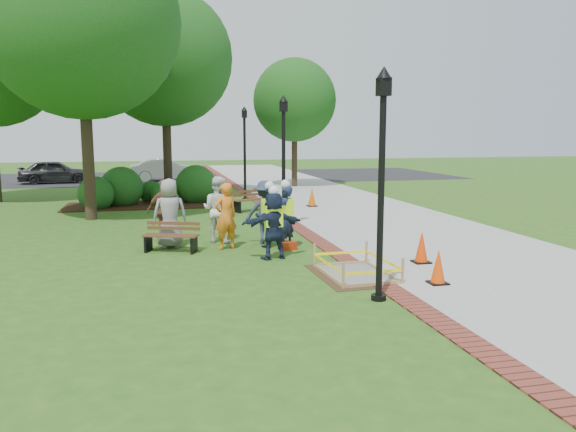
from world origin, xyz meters
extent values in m
plane|color=#285116|center=(0.00, 0.00, 0.00)|extent=(100.00, 100.00, 0.00)
cube|color=#9E9E99|center=(5.00, 10.00, 0.01)|extent=(6.00, 60.00, 0.02)
cube|color=maroon|center=(1.75, 10.00, 0.01)|extent=(0.50, 60.00, 0.03)
cube|color=#381E0F|center=(-3.00, 12.00, 0.02)|extent=(7.00, 3.00, 0.05)
cube|color=black|center=(0.00, 27.00, 0.00)|extent=(36.00, 12.00, 0.01)
cube|color=#47331E|center=(1.47, -1.17, 0.00)|extent=(1.77, 2.35, 0.01)
cube|color=gray|center=(1.47, -1.17, 0.02)|extent=(1.25, 1.83, 0.04)
cube|color=tan|center=(1.47, -1.17, 0.04)|extent=(1.38, 1.96, 0.08)
cube|color=tan|center=(1.47, -1.17, 0.28)|extent=(1.41, 1.99, 0.55)
cube|color=yellow|center=(1.47, -1.17, 0.30)|extent=(1.36, 1.94, 0.06)
cube|color=brown|center=(-2.41, 2.20, 0.44)|extent=(1.49, 0.90, 0.04)
cube|color=brown|center=(-2.32, 2.42, 0.66)|extent=(1.35, 0.54, 0.23)
cube|color=black|center=(-2.41, 2.20, 0.21)|extent=(1.38, 0.90, 0.42)
cube|color=brown|center=(0.90, 9.24, 0.47)|extent=(1.58, 1.04, 0.04)
cube|color=brown|center=(0.80, 9.46, 0.70)|extent=(1.41, 0.67, 0.25)
cube|color=black|center=(0.90, 9.24, 0.22)|extent=(1.48, 1.04, 0.45)
cube|color=black|center=(2.85, -2.27, 0.02)|extent=(0.38, 0.38, 0.05)
cone|color=#F24207|center=(2.85, -2.27, 0.40)|extent=(0.30, 0.30, 0.69)
cube|color=black|center=(3.38, -0.47, 0.03)|extent=(0.40, 0.40, 0.05)
cone|color=#DF3907|center=(3.38, -0.47, 0.42)|extent=(0.31, 0.31, 0.73)
cube|color=black|center=(3.61, 10.01, 0.03)|extent=(0.41, 0.41, 0.05)
cone|color=#E75707|center=(3.61, 10.01, 0.43)|extent=(0.32, 0.32, 0.75)
cube|color=#A82A0C|center=(0.64, 1.77, 0.11)|extent=(0.46, 0.31, 0.21)
cylinder|color=black|center=(1.25, -3.00, 1.90)|extent=(0.12, 0.12, 3.80)
cube|color=black|center=(1.25, -3.00, 3.90)|extent=(0.22, 0.22, 0.32)
cone|color=black|center=(1.25, -3.00, 4.15)|extent=(0.28, 0.28, 0.22)
cylinder|color=black|center=(1.25, -3.00, 0.05)|extent=(0.28, 0.28, 0.10)
cylinder|color=black|center=(1.25, 5.00, 1.90)|extent=(0.12, 0.12, 3.80)
cube|color=black|center=(1.25, 5.00, 3.90)|extent=(0.22, 0.22, 0.32)
cone|color=black|center=(1.25, 5.00, 4.15)|extent=(0.28, 0.28, 0.22)
cylinder|color=black|center=(1.25, 5.00, 0.05)|extent=(0.28, 0.28, 0.10)
cylinder|color=black|center=(1.25, 13.00, 1.90)|extent=(0.12, 0.12, 3.80)
cube|color=black|center=(1.25, 13.00, 3.90)|extent=(0.22, 0.22, 0.32)
cone|color=black|center=(1.25, 13.00, 4.15)|extent=(0.28, 0.28, 0.22)
cylinder|color=black|center=(1.25, 13.00, 0.05)|extent=(0.28, 0.28, 0.10)
cylinder|color=#3D2D1E|center=(-5.04, 8.49, 2.84)|extent=(0.41, 0.41, 5.68)
sphere|color=#154413|center=(-5.04, 8.49, 6.90)|extent=(6.76, 6.76, 6.76)
cylinder|color=#3D2D1E|center=(-2.17, 14.79, 2.68)|extent=(0.40, 0.40, 5.35)
sphere|color=#154413|center=(-2.17, 14.79, 6.50)|extent=(6.29, 6.29, 6.29)
cylinder|color=#3D2D1E|center=(5.00, 18.71, 2.01)|extent=(0.32, 0.32, 4.02)
sphere|color=#154413|center=(5.00, 18.71, 4.88)|extent=(4.66, 4.66, 4.66)
sphere|color=#154413|center=(-5.13, 11.32, 0.00)|extent=(1.44, 1.44, 1.44)
sphere|color=#154413|center=(-4.17, 12.22, 0.00)|extent=(1.80, 1.80, 1.80)
sphere|color=#154413|center=(-2.45, 12.18, 0.00)|extent=(1.05, 1.05, 1.05)
sphere|color=#154413|center=(-1.02, 12.60, 0.00)|extent=(1.80, 1.80, 1.80)
sphere|color=#154413|center=(-2.98, 13.20, 0.00)|extent=(1.04, 1.04, 1.04)
imported|color=gray|center=(-2.40, 2.82, 0.94)|extent=(0.61, 0.40, 1.88)
imported|color=orange|center=(-0.96, 2.25, 0.89)|extent=(0.66, 0.54, 1.78)
imported|color=white|center=(-1.05, 3.29, 0.93)|extent=(0.71, 0.64, 1.87)
imported|color=brown|center=(-2.51, 3.87, 0.87)|extent=(0.63, 0.48, 1.75)
imported|color=#2D3650|center=(0.22, 2.78, 0.88)|extent=(0.62, 0.46, 1.77)
imported|color=#191A41|center=(0.05, 0.82, 0.84)|extent=(0.58, 0.43, 1.67)
cube|color=#B7FA15|center=(0.05, 0.82, 1.07)|extent=(0.42, 0.26, 0.52)
sphere|color=white|center=(0.05, 0.82, 1.69)|extent=(0.25, 0.25, 0.25)
imported|color=#1D1E4B|center=(0.60, 1.94, 0.85)|extent=(0.64, 0.63, 1.71)
cube|color=#B7FA15|center=(0.60, 1.94, 1.10)|extent=(0.42, 0.26, 0.52)
sphere|color=white|center=(0.60, 1.94, 1.73)|extent=(0.25, 0.25, 0.25)
imported|color=#181D3F|center=(0.24, 2.27, 0.82)|extent=(0.54, 0.37, 1.65)
cube|color=#B7FA15|center=(0.24, 2.27, 1.06)|extent=(0.42, 0.26, 0.52)
sphere|color=white|center=(0.24, 2.27, 1.67)|extent=(0.25, 0.25, 0.25)
imported|color=#272729|center=(-8.72, 24.07, 0.00)|extent=(2.59, 4.95, 1.55)
imported|color=#A1A0A5|center=(-2.12, 24.18, 0.00)|extent=(2.36, 4.89, 1.56)
camera|label=1|loc=(-2.72, -12.48, 3.11)|focal=35.00mm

